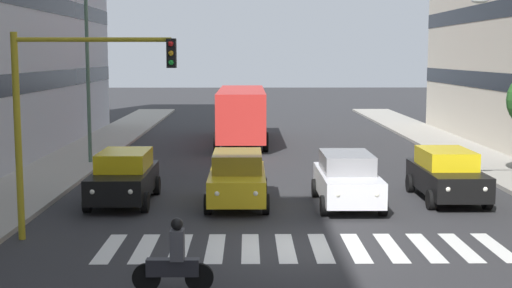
{
  "coord_description": "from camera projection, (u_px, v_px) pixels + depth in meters",
  "views": [
    {
      "loc": [
        1.41,
        17.64,
        4.9
      ],
      "look_at": [
        1.15,
        -4.75,
        2.09
      ],
      "focal_mm": 49.72,
      "sensor_mm": 36.0,
      "label": 1
    }
  ],
  "objects": [
    {
      "name": "ground_plane",
      "position": [
        303.0,
        248.0,
        18.13
      ],
      "size": [
        180.0,
        180.0,
        0.0
      ],
      "primitive_type": "plane",
      "color": "#2D2D30"
    },
    {
      "name": "crosswalk_markings",
      "position": [
        303.0,
        248.0,
        18.13
      ],
      "size": [
        10.35,
        2.8,
        0.01
      ],
      "color": "silver",
      "rests_on": "ground_plane"
    },
    {
      "name": "car_0",
      "position": [
        447.0,
        174.0,
        23.99
      ],
      "size": [
        2.02,
        4.44,
        1.72
      ],
      "color": "black",
      "rests_on": "ground_plane"
    },
    {
      "name": "car_1",
      "position": [
        347.0,
        179.0,
        23.12
      ],
      "size": [
        2.02,
        4.44,
        1.72
      ],
      "color": "silver",
      "rests_on": "ground_plane"
    },
    {
      "name": "car_2",
      "position": [
        237.0,
        178.0,
        23.32
      ],
      "size": [
        2.02,
        4.44,
        1.72
      ],
      "color": "gold",
      "rests_on": "ground_plane"
    },
    {
      "name": "car_3",
      "position": [
        124.0,
        176.0,
        23.59
      ],
      "size": [
        2.02,
        4.44,
        1.72
      ],
      "color": "black",
      "rests_on": "ground_plane"
    },
    {
      "name": "bus_behind_traffic",
      "position": [
        242.0,
        110.0,
        39.61
      ],
      "size": [
        2.78,
        10.5,
        3.0
      ],
      "color": "red",
      "rests_on": "ground_plane"
    },
    {
      "name": "motorcycle_with_rider",
      "position": [
        174.0,
        261.0,
        14.71
      ],
      "size": [
        1.7,
        0.36,
        1.57
      ],
      "color": "black",
      "rests_on": "ground_plane"
    },
    {
      "name": "traffic_light_gantry",
      "position": [
        63.0,
        102.0,
        18.53
      ],
      "size": [
        4.28,
        0.36,
        5.5
      ],
      "color": "#AD991E",
      "rests_on": "ground_plane"
    },
    {
      "name": "street_lamp_right",
      "position": [
        96.0,
        55.0,
        31.11
      ],
      "size": [
        2.58,
        0.28,
        7.97
      ],
      "color": "#4C6B56",
      "rests_on": "sidewalk_right"
    }
  ]
}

